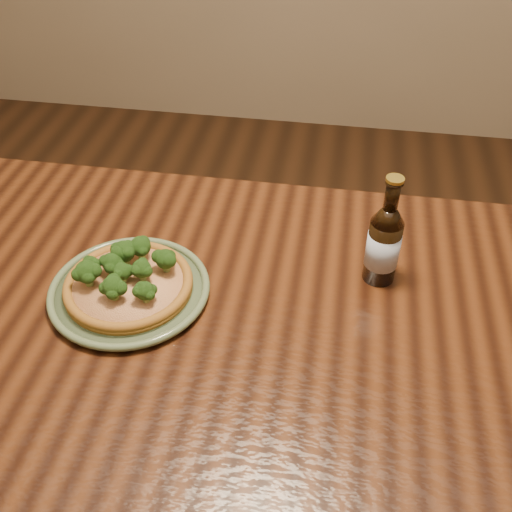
% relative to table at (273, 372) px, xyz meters
% --- Properties ---
extents(table, '(1.60, 0.90, 0.75)m').
position_rel_table_xyz_m(table, '(0.00, 0.00, 0.00)').
color(table, '#3F1E0D').
rests_on(table, ground).
extents(plate, '(0.28, 0.28, 0.02)m').
position_rel_table_xyz_m(plate, '(-0.27, 0.06, 0.10)').
color(plate, '#566747').
rests_on(plate, table).
extents(pizza, '(0.23, 0.23, 0.07)m').
position_rel_table_xyz_m(pizza, '(-0.27, 0.06, 0.12)').
color(pizza, '#8E5D20').
rests_on(pizza, plate).
extents(beer_bottle, '(0.06, 0.06, 0.22)m').
position_rel_table_xyz_m(beer_bottle, '(0.17, 0.18, 0.17)').
color(beer_bottle, black).
rests_on(beer_bottle, table).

